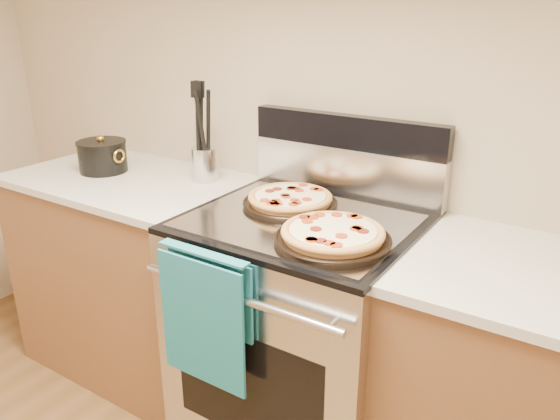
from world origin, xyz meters
The scene contains 15 objects.
wall_back centered at (0.00, 2.00, 1.35)m, with size 4.00×4.00×0.00m, color tan.
range_body centered at (0.00, 1.65, 0.45)m, with size 0.76×0.68×0.90m, color #B7B7BC.
oven_window centered at (0.00, 1.31, 0.45)m, with size 0.56×0.01×0.40m, color black.
cooktop centered at (0.00, 1.65, 0.91)m, with size 0.76×0.68×0.02m, color black.
backsplash_lower centered at (0.00, 1.96, 1.01)m, with size 0.76×0.06×0.18m, color silver.
backsplash_upper centered at (0.00, 1.96, 1.16)m, with size 0.76×0.06×0.12m, color black.
oven_handle centered at (0.00, 1.27, 0.80)m, with size 0.03×0.03×0.70m, color silver.
dish_towel centered at (-0.12, 1.27, 0.70)m, with size 0.32×0.05×0.42m, color #197E80, non-canonical shape.
foil_sheet centered at (0.00, 1.62, 0.92)m, with size 0.70×0.55×0.01m, color gray.
cabinet_left centered at (-0.88, 1.68, 0.44)m, with size 1.00×0.62×0.88m, color brown.
countertop_left centered at (-0.88, 1.68, 0.90)m, with size 1.02×0.64×0.03m, color #BBB3A8.
pepperoni_pizza_back centered at (-0.10, 1.72, 0.95)m, with size 0.33×0.33×0.04m, color #B57537, non-canonical shape.
pepperoni_pizza_front centered at (0.18, 1.52, 0.95)m, with size 0.35×0.35×0.05m, color #B57537, non-canonical shape.
utensil_crock centered at (-0.58, 1.83, 0.98)m, with size 0.11×0.11×0.14m, color silver.
saucepan centered at (-1.03, 1.68, 0.97)m, with size 0.20×0.20×0.12m, color black.
Camera 1 is at (0.86, 0.18, 1.59)m, focal length 35.00 mm.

